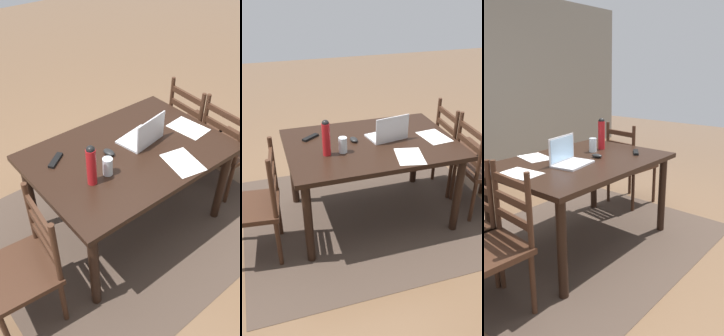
% 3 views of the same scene
% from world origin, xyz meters
% --- Properties ---
extents(ground_plane, '(14.00, 14.00, 0.00)m').
position_xyz_m(ground_plane, '(0.00, 0.00, 0.00)').
color(ground_plane, brown).
extents(area_rug, '(2.36, 1.94, 0.01)m').
position_xyz_m(area_rug, '(0.00, 0.00, 0.00)').
color(area_rug, '#47382D').
rests_on(area_rug, ground).
extents(dining_table, '(1.46, 1.03, 0.77)m').
position_xyz_m(dining_table, '(0.00, 0.00, 0.68)').
color(dining_table, black).
rests_on(dining_table, ground).
extents(chair_left_far, '(0.46, 0.46, 0.95)m').
position_xyz_m(chair_left_far, '(-1.02, 0.20, 0.46)').
color(chair_left_far, '#3D2316').
rests_on(chair_left_far, ground).
extents(chair_left_near, '(0.47, 0.47, 0.95)m').
position_xyz_m(chair_left_near, '(-1.02, -0.21, 0.46)').
color(chair_left_near, '#3D2316').
rests_on(chair_left_near, ground).
extents(chair_right_far, '(0.48, 0.48, 0.95)m').
position_xyz_m(chair_right_far, '(1.02, 0.21, 0.46)').
color(chair_right_far, '#3D2316').
rests_on(chair_right_far, ground).
extents(laptop, '(0.35, 0.27, 0.23)m').
position_xyz_m(laptop, '(-0.17, -0.02, 0.83)').
color(laptop, silver).
rests_on(laptop, dining_table).
extents(water_bottle, '(0.07, 0.07, 0.30)m').
position_xyz_m(water_bottle, '(0.41, 0.12, 0.93)').
color(water_bottle, red).
rests_on(water_bottle, dining_table).
extents(drinking_glass, '(0.07, 0.07, 0.13)m').
position_xyz_m(drinking_glass, '(0.28, 0.11, 0.84)').
color(drinking_glass, silver).
rests_on(drinking_glass, dining_table).
extents(computer_mouse, '(0.07, 0.11, 0.03)m').
position_xyz_m(computer_mouse, '(0.14, -0.06, 0.79)').
color(computer_mouse, black).
rests_on(computer_mouse, dining_table).
extents(tv_remote, '(0.16, 0.14, 0.02)m').
position_xyz_m(tv_remote, '(0.49, -0.23, 0.78)').
color(tv_remote, black).
rests_on(tv_remote, dining_table).
extents(paper_stack_left, '(0.27, 0.33, 0.00)m').
position_xyz_m(paper_stack_left, '(-0.21, 0.35, 0.77)').
color(paper_stack_left, white).
rests_on(paper_stack_left, dining_table).
extents(paper_stack_right, '(0.24, 0.32, 0.00)m').
position_xyz_m(paper_stack_right, '(-0.57, 0.07, 0.77)').
color(paper_stack_right, white).
rests_on(paper_stack_right, dining_table).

